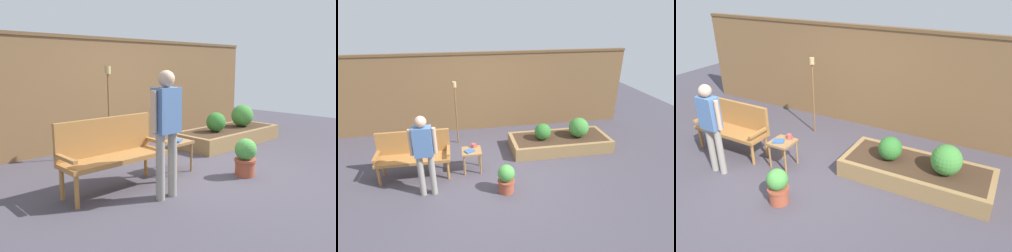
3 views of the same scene
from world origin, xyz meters
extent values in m
plane|color=#47424C|center=(0.00, 0.00, 0.00)|extent=(14.00, 14.00, 0.00)
cube|color=brown|center=(0.00, 2.60, 1.05)|extent=(8.40, 0.10, 2.10)
cube|color=brown|center=(0.00, 2.60, 2.13)|extent=(8.40, 0.14, 0.06)
cylinder|color=#A87038|center=(-0.85, 0.46, 0.20)|extent=(0.06, 0.06, 0.40)
cylinder|color=#A87038|center=(-0.85, 0.10, 0.20)|extent=(0.06, 0.06, 0.40)
cylinder|color=#A87038|center=(-2.17, 0.46, 0.20)|extent=(0.06, 0.06, 0.40)
cylinder|color=#A87038|center=(-2.17, 0.10, 0.20)|extent=(0.06, 0.06, 0.40)
cube|color=#A87038|center=(-1.51, 0.28, 0.43)|extent=(1.44, 0.48, 0.06)
cube|color=#A87038|center=(-1.51, 0.49, 0.70)|extent=(1.44, 0.06, 0.48)
cube|color=#A87038|center=(-2.20, 0.28, 0.56)|extent=(0.06, 0.48, 0.04)
cube|color=#A87038|center=(-0.82, 0.28, 0.56)|extent=(0.06, 0.48, 0.04)
cylinder|color=#9E7042|center=(-0.19, 0.50, 0.22)|extent=(0.04, 0.04, 0.44)
cylinder|color=#9E7042|center=(-0.19, 0.17, 0.22)|extent=(0.04, 0.04, 0.44)
cylinder|color=#9E7042|center=(-0.52, 0.50, 0.22)|extent=(0.04, 0.04, 0.44)
cylinder|color=#9E7042|center=(-0.52, 0.17, 0.22)|extent=(0.04, 0.04, 0.44)
cube|color=#9E7042|center=(-0.35, 0.34, 0.46)|extent=(0.40, 0.40, 0.04)
cylinder|color=#CC4C47|center=(-0.30, 0.47, 0.52)|extent=(0.09, 0.09, 0.08)
torus|color=#CC4C47|center=(-0.25, 0.47, 0.52)|extent=(0.06, 0.01, 0.06)
cube|color=#38609E|center=(-0.40, 0.29, 0.49)|extent=(0.23, 0.22, 0.03)
cylinder|color=#A84C33|center=(0.22, -0.53, 0.11)|extent=(0.29, 0.29, 0.22)
cylinder|color=#A84C33|center=(0.22, -0.53, 0.24)|extent=(0.32, 0.32, 0.04)
sphere|color=#4C9942|center=(0.22, -0.53, 0.40)|extent=(0.32, 0.32, 0.32)
cube|color=#997547|center=(1.83, 0.53, 0.15)|extent=(2.40, 0.09, 0.30)
cube|color=#997547|center=(1.83, 1.44, 0.15)|extent=(2.40, 0.09, 0.30)
cube|color=#997547|center=(0.68, 0.99, 0.15)|extent=(0.09, 0.82, 0.30)
cube|color=#997547|center=(2.99, 0.99, 0.15)|extent=(0.09, 0.82, 0.30)
cube|color=#422D1E|center=(1.83, 0.99, 0.15)|extent=(2.22, 0.82, 0.30)
cylinder|color=brown|center=(1.38, 0.95, 0.33)|extent=(0.04, 0.04, 0.06)
sphere|color=#33752D|center=(1.38, 0.95, 0.50)|extent=(0.39, 0.39, 0.39)
cylinder|color=brown|center=(2.28, 0.95, 0.33)|extent=(0.04, 0.04, 0.06)
sphere|color=#428938|center=(2.28, 0.95, 0.54)|extent=(0.47, 0.47, 0.47)
cylinder|color=brown|center=(-0.62, 1.74, 0.74)|extent=(0.03, 0.03, 1.47)
cylinder|color=tan|center=(-0.62, 1.74, 1.54)|extent=(0.10, 0.10, 0.13)
cylinder|color=gray|center=(-1.11, -0.35, 0.41)|extent=(0.11, 0.11, 0.82)
cylinder|color=gray|center=(-1.31, -0.35, 0.41)|extent=(0.11, 0.11, 0.82)
cube|color=#4C70A3|center=(-1.21, -0.35, 1.09)|extent=(0.32, 0.20, 0.54)
cylinder|color=tan|center=(-1.01, -0.35, 1.09)|extent=(0.07, 0.07, 0.49)
cylinder|color=tan|center=(-1.41, -0.35, 1.09)|extent=(0.07, 0.07, 0.49)
sphere|color=tan|center=(-1.21, -0.35, 1.46)|extent=(0.20, 0.20, 0.20)
camera|label=1|loc=(-3.96, -3.28, 1.62)|focal=36.64mm
camera|label=2|loc=(-0.56, -4.83, 3.21)|focal=29.69mm
camera|label=3|loc=(2.97, -3.56, 3.12)|focal=35.26mm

